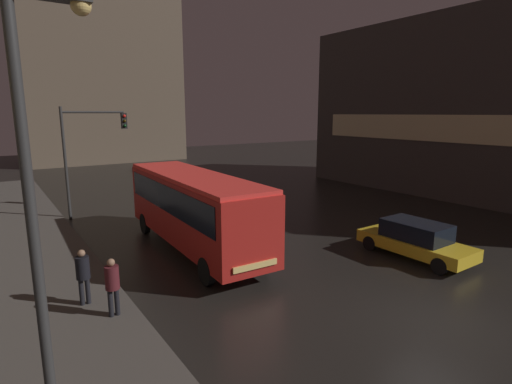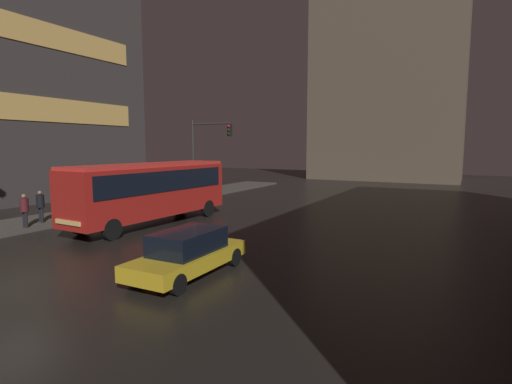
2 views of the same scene
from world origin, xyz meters
name	(u,v)px [view 1 (image 1 of 2)]	position (x,y,z in m)	size (l,w,h in m)	color
ground_plane	(437,321)	(0.00, 0.00, 0.00)	(120.00, 120.00, 0.00)	black
sidewalk_left	(43,274)	(-9.00, 10.00, 0.07)	(4.00, 48.00, 0.15)	#47423D
building_right_block	(501,108)	(20.20, 8.21, 6.25)	(10.07, 26.77, 12.51)	#383333
building_far_backdrop	(95,43)	(2.42, 48.10, 14.38)	(18.07, 12.00, 28.76)	brown
bus_near	(194,204)	(-3.11, 9.51, 2.07)	(2.85, 10.15, 3.36)	#AD1E19
car_taxi	(415,239)	(4.03, 3.53, 0.77)	(1.91, 4.64, 1.52)	gold
pedestrian_near	(112,282)	(-7.70, 5.28, 1.19)	(0.51, 0.51, 1.73)	black
pedestrian_mid	(83,272)	(-8.24, 6.50, 1.20)	(0.44, 0.44, 1.75)	black
traffic_light_main	(87,143)	(-5.46, 18.08, 4.25)	(3.56, 0.35, 6.25)	#2D2D2D
street_lamp_sidewalk	(42,155)	(-9.56, 1.30, 5.25)	(1.25, 0.36, 7.71)	#2D2D2D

